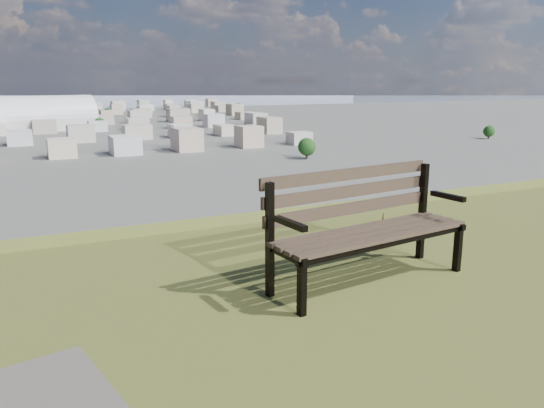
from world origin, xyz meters
TOP-DOWN VIEW (x-y plane):
  - park_bench at (1.08, 1.79)m, footprint 1.94×0.83m
  - arena at (10.05, 319.33)m, footprint 62.83×36.17m
  - city_blocks at (0.00, 394.44)m, footprint 395.00×361.00m
  - bay_water at (0.00, 900.00)m, footprint 2400.00×700.00m

SIDE VIEW (x-z plane):
  - bay_water at x=0.00m, z-range -0.06..0.06m
  - city_blocks at x=0.00m, z-range 0.00..7.00m
  - arena at x=10.05m, z-range -6.59..18.35m
  - park_bench at x=1.08m, z-range 25.06..26.05m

